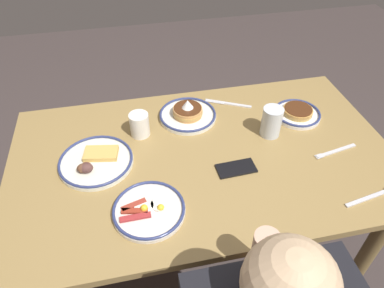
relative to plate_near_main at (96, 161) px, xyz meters
The scene contains 12 objects.
ground_plane 0.86m from the plate_near_main, behind, with size 6.00×6.00×0.00m, color #3F3533.
dining_table 0.42m from the plate_near_main, behind, with size 1.48×0.87×0.74m.
plate_near_main is the anchor object (origin of this frame).
plate_center_pancakes 0.44m from the plate_near_main, 152.16° to the right, with size 0.25×0.25×0.09m.
plate_far_companion 0.87m from the plate_near_main, behind, with size 0.20×0.20×0.04m.
plate_far_side 0.31m from the plate_near_main, 122.65° to the left, with size 0.24×0.24×0.04m.
coffee_mug 0.23m from the plate_near_main, 142.09° to the right, with size 0.08×0.11×0.10m.
drinking_glass 0.70m from the plate_near_main, behind, with size 0.08×0.08×0.13m.
cell_phone 0.52m from the plate_near_main, 165.12° to the left, with size 0.14×0.07×0.01m, color black.
fork_near 0.92m from the plate_near_main, behind, with size 0.19×0.05×0.01m.
butter_knife 0.65m from the plate_near_main, 155.83° to the right, with size 0.20×0.11×0.01m.
tea_spoon 1.01m from the plate_near_main, 159.48° to the left, with size 0.21×0.05×0.01m.
Camera 1 is at (0.24, 0.94, 1.68)m, focal length 32.67 mm.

